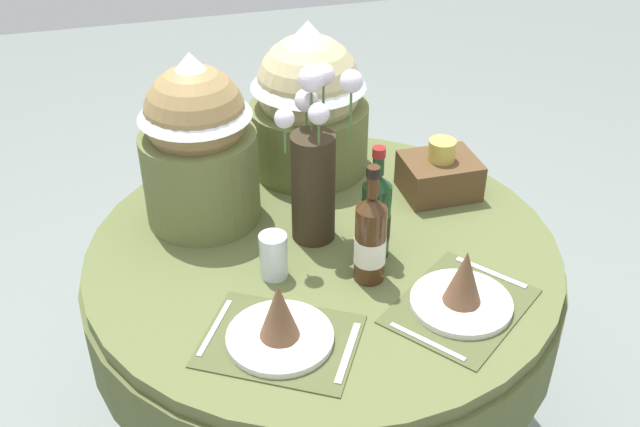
% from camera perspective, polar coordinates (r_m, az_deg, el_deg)
% --- Properties ---
extents(dining_table, '(1.26, 1.26, 0.74)m').
position_cam_1_polar(dining_table, '(2.07, 0.23, -5.51)').
color(dining_table, '#5B6638').
rests_on(dining_table, ground).
extents(place_setting_left, '(0.42, 0.40, 0.16)m').
position_cam_1_polar(place_setting_left, '(1.68, -3.06, -8.42)').
color(place_setting_left, '#4E562F').
rests_on(place_setting_left, dining_table).
extents(place_setting_right, '(0.43, 0.41, 0.16)m').
position_cam_1_polar(place_setting_right, '(1.80, 10.68, -5.77)').
color(place_setting_right, '#4E562F').
rests_on(place_setting_right, dining_table).
extents(flower_vase, '(0.22, 0.18, 0.48)m').
position_cam_1_polar(flower_vase, '(1.91, -0.46, 3.46)').
color(flower_vase, '#332819').
rests_on(flower_vase, dining_table).
extents(wine_bottle_left, '(0.08, 0.08, 0.31)m').
position_cam_1_polar(wine_bottle_left, '(1.90, 4.23, -0.11)').
color(wine_bottle_left, '#143819').
rests_on(wine_bottle_left, dining_table).
extents(wine_bottle_centre, '(0.08, 0.08, 0.32)m').
position_cam_1_polar(wine_bottle_centre, '(1.81, 3.82, -1.86)').
color(wine_bottle_centre, '#422814').
rests_on(wine_bottle_centre, dining_table).
extents(tumbler_near_right, '(0.07, 0.07, 0.12)m').
position_cam_1_polar(tumbler_near_right, '(1.85, -3.52, -3.19)').
color(tumbler_near_right, silver).
rests_on(tumbler_near_right, dining_table).
extents(gift_tub_back_left, '(0.31, 0.31, 0.48)m').
position_cam_1_polar(gift_tub_back_left, '(2.00, -9.24, 5.89)').
color(gift_tub_back_left, olive).
rests_on(gift_tub_back_left, dining_table).
extents(gift_tub_back_centre, '(0.35, 0.35, 0.46)m').
position_cam_1_polar(gift_tub_back_centre, '(2.22, -0.87, 8.93)').
color(gift_tub_back_centre, olive).
rests_on(gift_tub_back_centre, dining_table).
extents(woven_basket_side_right, '(0.21, 0.17, 0.17)m').
position_cam_1_polar(woven_basket_side_right, '(2.20, 8.97, 2.97)').
color(woven_basket_side_right, brown).
rests_on(woven_basket_side_right, dining_table).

